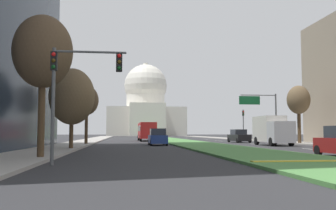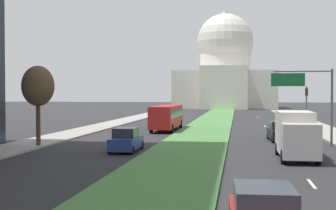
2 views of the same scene
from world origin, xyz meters
TOP-DOWN VIEW (x-y plane):
  - ground_plane at (0.00, 68.75)m, footprint 302.51×302.51m
  - grass_median at (0.00, 61.88)m, footprint 5.98×123.76m
  - lane_dashes_right at (7.44, 43.81)m, footprint 0.16×75.55m
  - sidewalk_left at (-13.89, 55.00)m, footprint 4.00×123.76m
  - sidewalk_right at (13.89, 55.00)m, footprint 4.00×123.76m
  - capitol_building at (0.00, 136.92)m, footprint 29.33×26.26m
  - traffic_light_far_right at (11.39, 51.28)m, footprint 0.28×0.35m
  - overhead_guide_sign at (9.77, 38.22)m, footprint 5.09×0.20m
  - street_tree_left_far at (-12.54, 34.23)m, footprint 2.68×2.68m
  - sedan_midblock at (-4.59, 32.30)m, footprint 1.92×4.28m
  - sedan_distant at (7.72, 42.08)m, footprint 2.19×4.61m
  - box_truck_delivery at (7.73, 30.19)m, footprint 2.40×6.40m
  - city_bus at (-4.59, 52.63)m, footprint 2.62×11.00m

SIDE VIEW (x-z plane):
  - ground_plane at x=0.00m, z-range 0.00..0.00m
  - lane_dashes_right at x=7.44m, z-range 0.00..0.01m
  - grass_median at x=0.00m, z-range 0.00..0.14m
  - sidewalk_left at x=-13.89m, z-range 0.00..0.15m
  - sidewalk_right at x=13.89m, z-range 0.00..0.15m
  - sedan_distant at x=7.72m, z-range -0.06..1.76m
  - sedan_midblock at x=-4.59m, z-range -0.07..1.77m
  - box_truck_delivery at x=7.73m, z-range 0.08..3.28m
  - city_bus at x=-4.59m, z-range 0.29..3.24m
  - traffic_light_far_right at x=11.39m, z-range 0.71..5.91m
  - overhead_guide_sign at x=9.77m, z-range 1.37..7.87m
  - street_tree_left_far at x=-12.54m, z-range 1.63..8.36m
  - capitol_building at x=0.00m, z-range -3.21..25.55m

